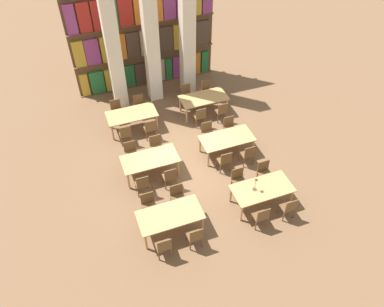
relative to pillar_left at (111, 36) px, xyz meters
name	(u,v)px	position (x,y,z in m)	size (l,w,h in m)	color
ground_plane	(190,162)	(1.46, -4.20, -3.00)	(40.00, 40.00, 0.00)	brown
bookshelf_bank	(143,25)	(1.46, 1.13, -0.32)	(5.98, 0.35, 5.50)	brown
pillar_left	(111,36)	(0.00, 0.00, 0.00)	(0.53, 0.53, 6.00)	silver
pillar_center	(150,30)	(1.46, 0.00, 0.00)	(0.53, 0.53, 6.00)	silver
pillar_right	(187,24)	(2.93, 0.00, 0.00)	(0.53, 0.53, 6.00)	silver
reading_table_0	(170,216)	(-0.02, -6.64, -2.36)	(1.85, 0.93, 0.72)	tan
chair_0	(164,246)	(-0.46, -7.39, -2.53)	(0.42, 0.40, 0.88)	brown
chair_1	(149,205)	(-0.46, -5.89, -2.53)	(0.42, 0.40, 0.88)	brown
chair_2	(195,236)	(0.46, -7.39, -2.53)	(0.42, 0.40, 0.88)	brown
chair_3	(178,196)	(0.46, -5.89, -2.53)	(0.42, 0.40, 0.88)	brown
reading_table_1	(262,190)	(2.91, -6.67, -2.36)	(1.85, 0.93, 0.72)	tan
chair_4	(261,216)	(2.49, -7.42, -2.53)	(0.42, 0.40, 0.88)	brown
chair_5	(238,180)	(2.49, -5.93, -2.53)	(0.42, 0.40, 0.88)	brown
chair_6	(288,207)	(3.42, -7.42, -2.53)	(0.42, 0.40, 0.88)	brown
chair_7	(264,172)	(3.42, -5.93, -2.53)	(0.42, 0.40, 0.88)	brown
desk_lamp_0	(256,182)	(2.66, -6.64, -1.94)	(0.14, 0.14, 0.50)	brown
reading_table_2	(150,160)	(0.06, -4.26, -2.36)	(1.85, 0.93, 0.72)	tan
chair_8	(142,184)	(-0.42, -5.01, -2.53)	(0.42, 0.40, 0.88)	brown
chair_9	(131,153)	(-0.42, -3.51, -2.53)	(0.42, 0.40, 0.88)	brown
chair_10	(170,176)	(0.49, -5.01, -2.53)	(0.42, 0.40, 0.88)	brown
chair_11	(156,146)	(0.49, -3.51, -2.53)	(0.42, 0.40, 0.88)	brown
reading_table_3	(227,140)	(2.85, -4.21, -2.36)	(1.85, 0.93, 0.72)	tan
chair_12	(224,160)	(2.43, -4.96, -2.53)	(0.42, 0.40, 0.88)	brown
chair_13	(208,133)	(2.43, -3.46, -2.53)	(0.42, 0.40, 0.88)	brown
chair_14	(248,154)	(3.31, -4.96, -2.53)	(0.42, 0.40, 0.88)	brown
chair_15	(230,127)	(3.31, -3.46, -2.53)	(0.42, 0.40, 0.88)	brown
reading_table_4	(132,115)	(0.07, -1.73, -2.36)	(1.85, 0.93, 0.72)	tan
chair_16	(125,134)	(-0.37, -2.48, -2.53)	(0.42, 0.40, 0.88)	brown
chair_17	(117,110)	(-0.37, -0.98, -2.53)	(0.42, 0.40, 0.88)	brown
chair_18	(150,128)	(0.55, -2.48, -2.53)	(0.42, 0.40, 0.88)	brown
chair_19	(140,105)	(0.55, -0.98, -2.53)	(0.42, 0.40, 0.88)	brown
reading_table_5	(204,99)	(2.97, -1.70, -2.36)	(1.85, 0.93, 0.72)	tan
chair_20	(200,116)	(2.53, -2.45, -2.53)	(0.42, 0.40, 0.88)	brown
chair_21	(186,94)	(2.53, -0.95, -2.53)	(0.42, 0.40, 0.88)	brown
chair_22	(221,111)	(3.43, -2.45, -2.53)	(0.42, 0.40, 0.88)	brown
chair_23	(207,90)	(3.43, -0.95, -2.53)	(0.42, 0.40, 0.88)	brown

